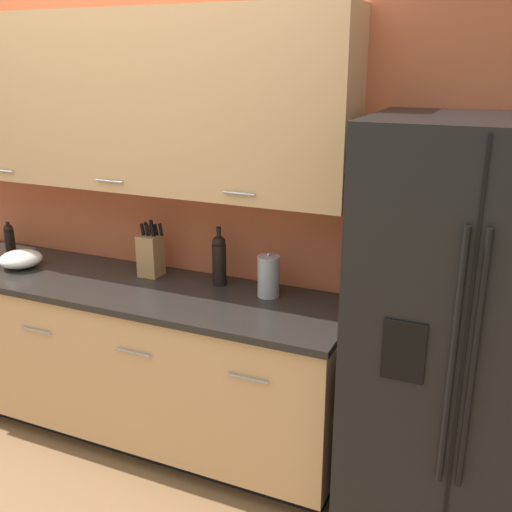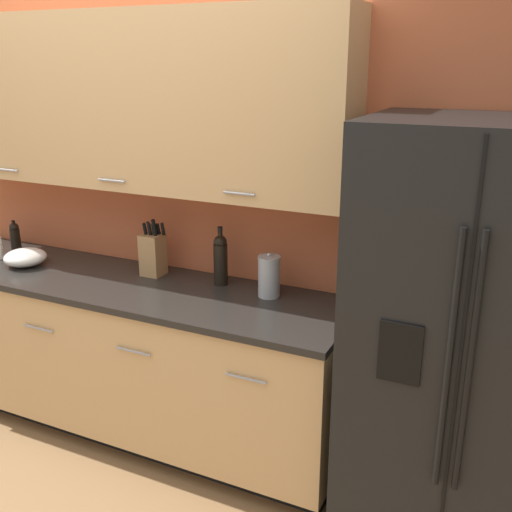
% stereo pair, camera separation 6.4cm
% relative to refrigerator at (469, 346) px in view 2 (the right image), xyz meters
% --- Properties ---
extents(ground_plane, '(14.00, 14.00, 0.00)m').
position_rel_refrigerator_xyz_m(ground_plane, '(-1.76, -0.64, -0.91)').
color(ground_plane, olive).
extents(wall_back, '(10.00, 0.39, 2.60)m').
position_rel_refrigerator_xyz_m(wall_back, '(-1.77, 0.33, 0.57)').
color(wall_back, '#BC5B38').
rests_on(wall_back, ground_plane).
extents(counter_unit, '(2.55, 0.64, 0.90)m').
position_rel_refrigerator_xyz_m(counter_unit, '(-1.79, 0.05, -0.46)').
color(counter_unit, black).
rests_on(counter_unit, ground_plane).
extents(refrigerator, '(0.93, 0.74, 1.83)m').
position_rel_refrigerator_xyz_m(refrigerator, '(0.00, 0.00, 0.00)').
color(refrigerator, black).
rests_on(refrigerator, ground_plane).
extents(knife_block, '(0.13, 0.11, 0.32)m').
position_rel_refrigerator_xyz_m(knife_block, '(-1.68, 0.20, 0.11)').
color(knife_block, '#A87A4C').
rests_on(knife_block, counter_unit).
extents(wine_bottle, '(0.07, 0.07, 0.31)m').
position_rel_refrigerator_xyz_m(wine_bottle, '(-1.28, 0.23, 0.13)').
color(wine_bottle, black).
rests_on(wine_bottle, counter_unit).
extents(oil_bottle, '(0.06, 0.06, 0.18)m').
position_rel_refrigerator_xyz_m(oil_bottle, '(-2.73, 0.22, 0.08)').
color(oil_bottle, black).
rests_on(oil_bottle, counter_unit).
extents(steel_canister, '(0.11, 0.11, 0.23)m').
position_rel_refrigerator_xyz_m(steel_canister, '(-0.98, 0.18, 0.09)').
color(steel_canister, '#A3A3A5').
rests_on(steel_canister, counter_unit).
extents(mixing_bowl, '(0.24, 0.24, 0.10)m').
position_rel_refrigerator_xyz_m(mixing_bowl, '(-2.44, 0.01, 0.03)').
color(mixing_bowl, white).
rests_on(mixing_bowl, counter_unit).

